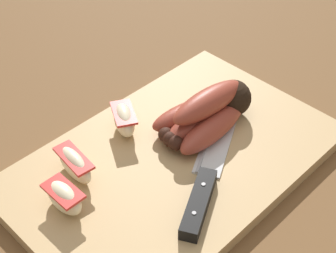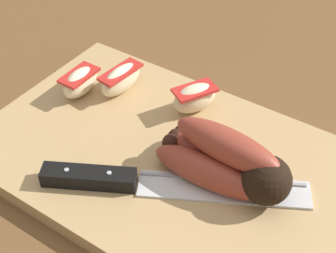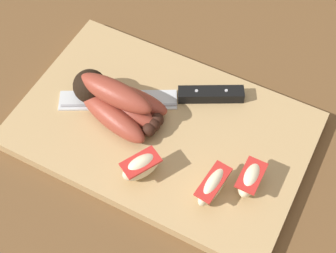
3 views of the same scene
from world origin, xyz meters
name	(u,v)px [view 1 (image 1 of 3)]	position (x,y,z in m)	size (l,w,h in m)	color
ground_plane	(176,173)	(0.00, 0.00, 0.00)	(6.00, 6.00, 0.00)	brown
cutting_board	(174,162)	(0.01, 0.01, 0.01)	(0.43, 0.27, 0.02)	tan
banana_bunch	(208,113)	(0.08, 0.02, 0.04)	(0.15, 0.10, 0.06)	black
chefs_knife	(208,176)	(0.01, -0.05, 0.03)	(0.26, 0.16, 0.02)	silver
apple_wedge_near	(75,164)	(-0.10, 0.07, 0.04)	(0.03, 0.07, 0.04)	beige
apple_wedge_middle	(64,197)	(-0.14, 0.04, 0.04)	(0.03, 0.06, 0.04)	beige
apple_wedge_far	(124,119)	(-0.01, 0.09, 0.04)	(0.05, 0.06, 0.04)	beige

